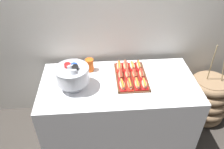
{
  "coord_description": "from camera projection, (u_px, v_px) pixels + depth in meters",
  "views": [
    {
      "loc": [
        -0.21,
        -1.82,
        2.24
      ],
      "look_at": [
        -0.07,
        0.02,
        0.87
      ],
      "focal_mm": 35.77,
      "sensor_mm": 36.0,
      "label": 1
    }
  ],
  "objects": [
    {
      "name": "serving_tray",
      "position": [
        131.0,
        77.0,
        2.41
      ],
      "size": [
        0.33,
        0.53,
        0.01
      ],
      "color": "#56331E",
      "rests_on": "buffet_table"
    },
    {
      "name": "floor_vase",
      "position": [
        206.0,
        99.0,
        2.86
      ],
      "size": [
        0.56,
        0.56,
        1.13
      ],
      "color": "#896B4C",
      "rests_on": "ground_plane"
    },
    {
      "name": "ground_plane",
      "position": [
        118.0,
        130.0,
        2.81
      ],
      "size": [
        10.0,
        10.0,
        0.0
      ],
      "primitive_type": "plane",
      "color": "#38332D"
    },
    {
      "name": "hot_dog_8",
      "position": [
        119.0,
        66.0,
        2.51
      ],
      "size": [
        0.08,
        0.18,
        0.06
      ],
      "color": "red",
      "rests_on": "serving_tray"
    },
    {
      "name": "hot_dog_5",
      "position": [
        128.0,
        75.0,
        2.38
      ],
      "size": [
        0.06,
        0.16,
        0.06
      ],
      "color": "#B21414",
      "rests_on": "serving_tray"
    },
    {
      "name": "cup_stack",
      "position": [
        90.0,
        65.0,
        2.47
      ],
      "size": [
        0.09,
        0.09,
        0.15
      ],
      "color": "#EA5B19",
      "rests_on": "buffet_table"
    },
    {
      "name": "hot_dog_10",
      "position": [
        132.0,
        66.0,
        2.52
      ],
      "size": [
        0.07,
        0.15,
        0.06
      ],
      "color": "#B21414",
      "rests_on": "serving_tray"
    },
    {
      "name": "punch_bowl",
      "position": [
        72.0,
        74.0,
        2.17
      ],
      "size": [
        0.33,
        0.33,
        0.29
      ],
      "color": "silver",
      "rests_on": "buffet_table"
    },
    {
      "name": "hot_dog_7",
      "position": [
        142.0,
        74.0,
        2.39
      ],
      "size": [
        0.06,
        0.17,
        0.06
      ],
      "color": "#B21414",
      "rests_on": "serving_tray"
    },
    {
      "name": "hot_dog_9",
      "position": [
        126.0,
        66.0,
        2.52
      ],
      "size": [
        0.07,
        0.18,
        0.06
      ],
      "color": "#B21414",
      "rests_on": "serving_tray"
    },
    {
      "name": "buffet_table",
      "position": [
        118.0,
        107.0,
        2.56
      ],
      "size": [
        1.65,
        0.82,
        0.78
      ],
      "color": "silver",
      "rests_on": "ground_plane"
    },
    {
      "name": "hot_dog_0",
      "position": [
        122.0,
        85.0,
        2.25
      ],
      "size": [
        0.08,
        0.17,
        0.06
      ],
      "color": "red",
      "rests_on": "serving_tray"
    },
    {
      "name": "back_wall",
      "position": [
        115.0,
        15.0,
        2.46
      ],
      "size": [
        6.0,
        0.1,
        2.6
      ],
      "primitive_type": "cube",
      "color": "silver",
      "rests_on": "ground_plane"
    },
    {
      "name": "hot_dog_2",
      "position": [
        137.0,
        84.0,
        2.26
      ],
      "size": [
        0.06,
        0.16,
        0.06
      ],
      "color": "#B21414",
      "rests_on": "serving_tray"
    },
    {
      "name": "hot_dog_4",
      "position": [
        121.0,
        75.0,
        2.38
      ],
      "size": [
        0.06,
        0.16,
        0.07
      ],
      "color": "red",
      "rests_on": "serving_tray"
    },
    {
      "name": "hot_dog_1",
      "position": [
        130.0,
        84.0,
        2.25
      ],
      "size": [
        0.06,
        0.17,
        0.06
      ],
      "color": "red",
      "rests_on": "serving_tray"
    },
    {
      "name": "hot_dog_3",
      "position": [
        144.0,
        84.0,
        2.26
      ],
      "size": [
        0.07,
        0.16,
        0.06
      ],
      "color": "red",
      "rests_on": "serving_tray"
    },
    {
      "name": "hot_dog_6",
      "position": [
        135.0,
        74.0,
        2.39
      ],
      "size": [
        0.06,
        0.16,
        0.06
      ],
      "color": "red",
      "rests_on": "serving_tray"
    },
    {
      "name": "hot_dog_11",
      "position": [
        139.0,
        66.0,
        2.53
      ],
      "size": [
        0.06,
        0.17,
        0.06
      ],
      "color": "#B21414",
      "rests_on": "serving_tray"
    }
  ]
}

